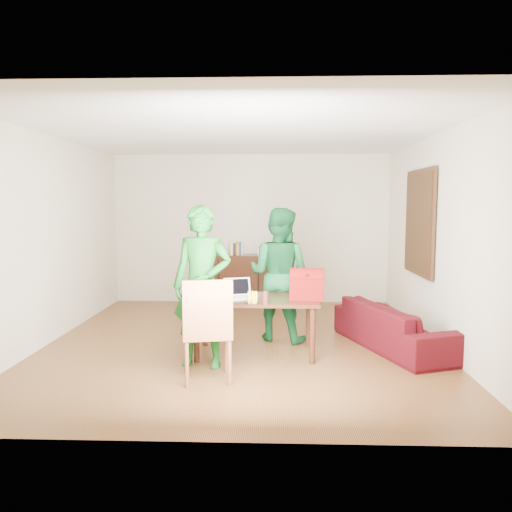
{
  "coord_description": "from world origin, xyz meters",
  "views": [
    {
      "loc": [
        0.42,
        -6.37,
        1.81
      ],
      "look_at": [
        0.2,
        -0.3,
        1.17
      ],
      "focal_mm": 35.0,
      "sensor_mm": 36.0,
      "label": 1
    }
  ],
  "objects_px": {
    "table": "(255,304)",
    "red_bag": "(307,287)",
    "person_far": "(279,274)",
    "person_near": "(202,286)",
    "laptop": "(240,295)",
    "chair": "(207,351)",
    "sofa": "(395,326)",
    "bottle": "(265,297)"
  },
  "relations": [
    {
      "from": "table",
      "to": "red_bag",
      "type": "xyz_separation_m",
      "value": [
        0.61,
        -0.08,
        0.23
      ]
    },
    {
      "from": "table",
      "to": "person_far",
      "type": "height_order",
      "value": "person_far"
    },
    {
      "from": "person_near",
      "to": "laptop",
      "type": "distance_m",
      "value": 0.58
    },
    {
      "from": "table",
      "to": "laptop",
      "type": "distance_m",
      "value": 0.22
    },
    {
      "from": "chair",
      "to": "laptop",
      "type": "distance_m",
      "value": 1.01
    },
    {
      "from": "person_near",
      "to": "laptop",
      "type": "height_order",
      "value": "person_near"
    },
    {
      "from": "person_far",
      "to": "laptop",
      "type": "xyz_separation_m",
      "value": [
        -0.46,
        -0.74,
        -0.14
      ]
    },
    {
      "from": "person_near",
      "to": "sofa",
      "type": "height_order",
      "value": "person_near"
    },
    {
      "from": "laptop",
      "to": "bottle",
      "type": "relative_size",
      "value": 2.23
    },
    {
      "from": "person_far",
      "to": "laptop",
      "type": "relative_size",
      "value": 4.63
    },
    {
      "from": "table",
      "to": "chair",
      "type": "height_order",
      "value": "chair"
    },
    {
      "from": "person_far",
      "to": "chair",
      "type": "bearing_deg",
      "value": 88.83
    },
    {
      "from": "table",
      "to": "bottle",
      "type": "distance_m",
      "value": 0.44
    },
    {
      "from": "laptop",
      "to": "person_near",
      "type": "bearing_deg",
      "value": -154.47
    },
    {
      "from": "table",
      "to": "chair",
      "type": "distance_m",
      "value": 1.08
    },
    {
      "from": "person_near",
      "to": "person_far",
      "type": "distance_m",
      "value": 1.42
    },
    {
      "from": "red_bag",
      "to": "person_near",
      "type": "bearing_deg",
      "value": -156.45
    },
    {
      "from": "sofa",
      "to": "chair",
      "type": "bearing_deg",
      "value": 100.2
    },
    {
      "from": "person_near",
      "to": "red_bag",
      "type": "distance_m",
      "value": 1.24
    },
    {
      "from": "bottle",
      "to": "red_bag",
      "type": "distance_m",
      "value": 0.57
    },
    {
      "from": "person_far",
      "to": "person_near",
      "type": "bearing_deg",
      "value": 76.12
    },
    {
      "from": "table",
      "to": "red_bag",
      "type": "height_order",
      "value": "red_bag"
    },
    {
      "from": "bottle",
      "to": "person_far",
      "type": "bearing_deg",
      "value": 81.4
    },
    {
      "from": "table",
      "to": "red_bag",
      "type": "relative_size",
      "value": 3.76
    },
    {
      "from": "person_far",
      "to": "sofa",
      "type": "height_order",
      "value": "person_far"
    },
    {
      "from": "chair",
      "to": "laptop",
      "type": "bearing_deg",
      "value": 62.19
    },
    {
      "from": "bottle",
      "to": "table",
      "type": "bearing_deg",
      "value": 108.22
    },
    {
      "from": "bottle",
      "to": "sofa",
      "type": "bearing_deg",
      "value": 23.68
    },
    {
      "from": "table",
      "to": "red_bag",
      "type": "bearing_deg",
      "value": -7.14
    },
    {
      "from": "person_far",
      "to": "red_bag",
      "type": "xyz_separation_m",
      "value": [
        0.32,
        -0.77,
        -0.04
      ]
    },
    {
      "from": "person_near",
      "to": "laptop",
      "type": "relative_size",
      "value": 4.76
    },
    {
      "from": "red_bag",
      "to": "bottle",
      "type": "bearing_deg",
      "value": -141.18
    },
    {
      "from": "chair",
      "to": "table",
      "type": "bearing_deg",
      "value": 53.73
    },
    {
      "from": "chair",
      "to": "sofa",
      "type": "height_order",
      "value": "chair"
    },
    {
      "from": "person_near",
      "to": "table",
      "type": "bearing_deg",
      "value": 44.21
    },
    {
      "from": "table",
      "to": "person_far",
      "type": "bearing_deg",
      "value": 67.6
    },
    {
      "from": "laptop",
      "to": "bottle",
      "type": "bearing_deg",
      "value": -66.08
    },
    {
      "from": "bottle",
      "to": "chair",
      "type": "bearing_deg",
      "value": -136.82
    },
    {
      "from": "laptop",
      "to": "red_bag",
      "type": "xyz_separation_m",
      "value": [
        0.79,
        -0.03,
        0.1
      ]
    },
    {
      "from": "person_far",
      "to": "sofa",
      "type": "bearing_deg",
      "value": -170.48
    },
    {
      "from": "table",
      "to": "sofa",
      "type": "xyz_separation_m",
      "value": [
        1.75,
        0.33,
        -0.33
      ]
    },
    {
      "from": "person_near",
      "to": "chair",
      "type": "bearing_deg",
      "value": -69.47
    }
  ]
}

